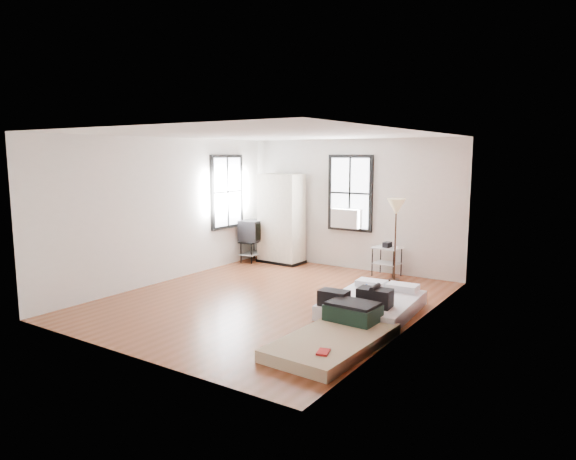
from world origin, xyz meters
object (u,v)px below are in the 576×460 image
Objects in this scene: side_table at (387,253)px; floor_lamp at (396,211)px; wardrobe at (281,219)px; tv_stand at (253,232)px; mattress_main at (372,303)px; mattress_bare at (338,334)px.

floor_lamp reaches higher than side_table.
wardrobe is 0.75m from tv_stand.
wardrobe is (-3.33, 2.36, 0.86)m from mattress_main.
wardrobe is at bearing 140.88° from mattress_main.
side_table is 0.73× the size of tv_stand.
side_table is 0.43× the size of floor_lamp.
wardrobe is at bearing 16.29° from tv_stand.
wardrobe is 2.88m from floor_lamp.
tv_stand is (-3.96, 2.11, 0.54)m from mattress_main.
mattress_bare is at bearing -45.55° from wardrobe.
wardrobe reaches higher than tv_stand.
wardrobe reaches higher than floor_lamp.
wardrobe is (-3.52, 3.85, 0.89)m from mattress_bare.
mattress_bare is at bearing -79.56° from floor_lamp.
side_table is at bearing 106.15° from mattress_bare.
floor_lamp is 3.55m from tv_stand.
mattress_bare is 3.89m from floor_lamp.
side_table reaches higher than mattress_main.
mattress_main is 1.87× the size of tv_stand.
mattress_bare is 2.80× the size of side_table.
mattress_main is 4.52m from tv_stand.
wardrobe reaches higher than mattress_bare.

